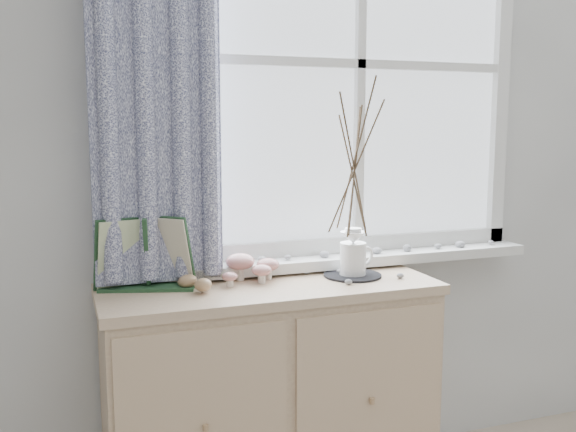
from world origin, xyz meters
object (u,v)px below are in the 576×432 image
Objects in this scene: sideboard at (271,398)px; toadstool_cluster at (250,266)px; botanical_book at (147,254)px; twig_pitcher at (354,163)px.

sideboard is 5.22× the size of toadstool_cluster.
botanical_book is (-0.42, 0.05, 0.55)m from sideboard.
sideboard is at bearing 9.04° from botanical_book.
twig_pitcher reaches higher than sideboard.
sideboard is 1.62× the size of twig_pitcher.
twig_pitcher is at bearing 2.54° from sideboard.
botanical_book is 0.51× the size of twig_pitcher.
toadstool_cluster is 0.53m from twig_pitcher.
twig_pitcher is at bearing -9.33° from toadstool_cluster.
toadstool_cluster is 0.31× the size of twig_pitcher.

